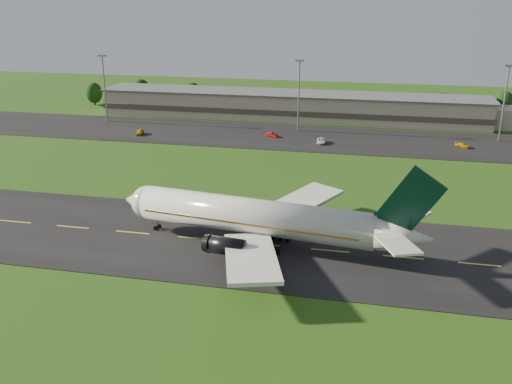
% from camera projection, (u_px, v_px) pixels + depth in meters
% --- Properties ---
extents(ground, '(360.00, 360.00, 0.00)m').
position_uv_depth(ground, '(195.00, 239.00, 93.04)').
color(ground, '#204310').
rests_on(ground, ground).
extents(taxiway, '(220.00, 30.00, 0.10)m').
position_uv_depth(taxiway, '(195.00, 238.00, 93.03)').
color(taxiway, black).
rests_on(taxiway, ground).
extents(apron, '(260.00, 30.00, 0.10)m').
position_uv_depth(apron, '(276.00, 136.00, 159.38)').
color(apron, black).
rests_on(apron, ground).
extents(airliner, '(51.17, 41.83, 15.57)m').
position_uv_depth(airliner, '(259.00, 218.00, 89.21)').
color(airliner, silver).
rests_on(airliner, ground).
extents(terminal, '(145.00, 16.00, 8.40)m').
position_uv_depth(terminal, '(310.00, 107.00, 179.07)').
color(terminal, tan).
rests_on(terminal, ground).
extents(light_mast_west, '(2.40, 1.20, 20.35)m').
position_uv_depth(light_mast_west, '(104.00, 80.00, 173.76)').
color(light_mast_west, gray).
rests_on(light_mast_west, ground).
extents(light_mast_centre, '(2.40, 1.20, 20.35)m').
position_uv_depth(light_mast_centre, '(299.00, 87.00, 161.55)').
color(light_mast_centre, gray).
rests_on(light_mast_centre, ground).
extents(light_mast_east, '(2.40, 1.20, 20.35)m').
position_uv_depth(light_mast_east, '(505.00, 94.00, 150.35)').
color(light_mast_east, gray).
rests_on(light_mast_east, ground).
extents(tree_line, '(194.58, 9.37, 9.60)m').
position_uv_depth(tree_line, '(404.00, 102.00, 181.92)').
color(tree_line, black).
rests_on(tree_line, ground).
extents(service_vehicle_a, '(2.36, 4.48, 1.45)m').
position_uv_depth(service_vehicle_a, '(140.00, 132.00, 160.84)').
color(service_vehicle_a, '#C4B00B').
rests_on(service_vehicle_a, apron).
extents(service_vehicle_b, '(3.76, 2.30, 1.17)m').
position_uv_depth(service_vehicle_b, '(272.00, 135.00, 158.42)').
color(service_vehicle_b, '#AA110B').
rests_on(service_vehicle_b, apron).
extents(service_vehicle_c, '(2.56, 4.91, 1.32)m').
position_uv_depth(service_vehicle_c, '(321.00, 141.00, 151.51)').
color(service_vehicle_c, silver).
rests_on(service_vehicle_c, apron).
extents(service_vehicle_d, '(4.27, 3.64, 1.17)m').
position_uv_depth(service_vehicle_d, '(463.00, 145.00, 147.40)').
color(service_vehicle_d, '#C7860B').
rests_on(service_vehicle_d, apron).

